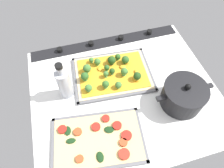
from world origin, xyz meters
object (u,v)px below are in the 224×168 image
(baking_tray_back, at_px, (98,140))
(cooking_pot, at_px, (183,95))
(veggie_pizza_back, at_px, (99,139))
(oil_bottle, at_px, (64,83))
(baking_tray_front, at_px, (113,75))
(broccoli_pizza, at_px, (112,72))

(baking_tray_back, height_order, cooking_pot, cooking_pot)
(veggie_pizza_back, bearing_deg, oil_bottle, -71.28)
(baking_tray_front, xyz_separation_m, baking_tray_back, (0.14, 0.29, 0.00))
(baking_tray_front, relative_size, broccoli_pizza, 1.07)
(cooking_pot, relative_size, oil_bottle, 1.25)
(broccoli_pizza, bearing_deg, baking_tray_front, 166.05)
(baking_tray_back, distance_m, cooking_pot, 0.40)
(baking_tray_back, bearing_deg, broccoli_pizza, -115.03)
(broccoli_pizza, bearing_deg, cooking_pot, 137.94)
(oil_bottle, bearing_deg, cooking_pot, 159.12)
(broccoli_pizza, height_order, cooking_pot, cooking_pot)
(baking_tray_back, distance_m, veggie_pizza_back, 0.01)
(veggie_pizza_back, height_order, cooking_pot, cooking_pot)
(baking_tray_back, relative_size, oil_bottle, 1.93)
(veggie_pizza_back, xyz_separation_m, cooking_pot, (-0.38, -0.07, 0.04))
(cooking_pot, bearing_deg, baking_tray_front, -42.47)
(baking_tray_front, bearing_deg, baking_tray_back, 64.11)
(broccoli_pizza, xyz_separation_m, baking_tray_back, (0.14, 0.29, -0.02))
(broccoli_pizza, xyz_separation_m, cooking_pot, (-0.25, 0.22, 0.03))
(broccoli_pizza, relative_size, baking_tray_back, 0.94)
(veggie_pizza_back, height_order, oil_bottle, oil_bottle)
(broccoli_pizza, distance_m, veggie_pizza_back, 0.32)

